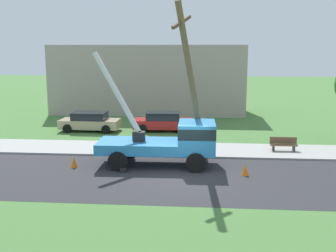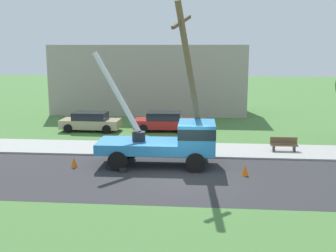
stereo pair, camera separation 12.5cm
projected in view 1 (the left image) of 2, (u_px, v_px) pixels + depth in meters
name	position (u px, v px, depth m)	size (l,w,h in m)	color
ground_plane	(190.00, 130.00, 32.03)	(120.00, 120.00, 0.00)	#477538
road_asphalt	(182.00, 178.00, 20.28)	(80.00, 7.48, 0.01)	#2B2B2D
sidewalk_strip	(186.00, 150.00, 25.64)	(80.00, 3.50, 0.10)	#9E9E99
utility_truck	(172.00, 139.00, 22.19)	(6.80, 3.20, 5.98)	#2D84C6
leaning_utility_pole	(192.00, 83.00, 22.14)	(1.88, 3.48, 8.55)	brown
traffic_cone_ahead	(245.00, 170.00, 20.62)	(0.36, 0.36, 0.56)	orange
traffic_cone_behind	(74.00, 162.00, 21.97)	(0.36, 0.36, 0.56)	orange
parked_sedan_tan	(90.00, 122.00, 31.46)	(4.44, 2.08, 1.42)	tan
parked_sedan_red	(163.00, 121.00, 31.49)	(4.45, 2.11, 1.42)	#B21E1E
park_bench	(283.00, 145.00, 25.15)	(1.60, 0.45, 0.90)	brown
lowrise_building_backdrop	(149.00, 79.00, 40.25)	(18.00, 6.00, 6.40)	#A5998C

